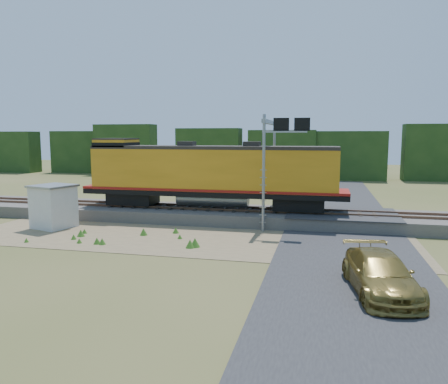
% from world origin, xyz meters
% --- Properties ---
extents(ground, '(140.00, 140.00, 0.00)m').
position_xyz_m(ground, '(0.00, 0.00, 0.00)').
color(ground, '#475123').
rests_on(ground, ground).
extents(ballast, '(70.00, 5.00, 0.80)m').
position_xyz_m(ballast, '(0.00, 6.00, 0.40)').
color(ballast, slate).
rests_on(ballast, ground).
extents(rails, '(70.00, 1.54, 0.16)m').
position_xyz_m(rails, '(0.00, 6.00, 0.88)').
color(rails, brown).
rests_on(rails, ballast).
extents(dirt_shoulder, '(26.00, 8.00, 0.03)m').
position_xyz_m(dirt_shoulder, '(-2.00, 0.50, 0.01)').
color(dirt_shoulder, '#8C7754').
rests_on(dirt_shoulder, ground).
extents(road, '(7.00, 66.00, 0.86)m').
position_xyz_m(road, '(7.00, 0.74, 0.09)').
color(road, '#38383A').
rests_on(road, ground).
extents(tree_line_north, '(130.00, 3.00, 6.50)m').
position_xyz_m(tree_line_north, '(0.00, 38.00, 3.07)').
color(tree_line_north, '#1E3A15').
rests_on(tree_line_north, ground).
extents(weed_clumps, '(15.00, 6.20, 0.56)m').
position_xyz_m(weed_clumps, '(-3.50, 0.10, 0.00)').
color(weed_clumps, '#376A1E').
rests_on(weed_clumps, ground).
extents(locomotive, '(18.22, 2.78, 4.70)m').
position_xyz_m(locomotive, '(-1.96, 6.00, 3.28)').
color(locomotive, black).
rests_on(locomotive, rails).
extents(shed, '(2.87, 2.87, 2.76)m').
position_xyz_m(shed, '(-10.91, 1.27, 1.39)').
color(shed, silver).
rests_on(shed, ground).
extents(signal_gantry, '(2.82, 6.20, 7.11)m').
position_xyz_m(signal_gantry, '(2.58, 5.33, 5.33)').
color(signal_gantry, gray).
rests_on(signal_gantry, ground).
extents(car, '(2.87, 5.42, 1.50)m').
position_xyz_m(car, '(7.92, -6.37, 0.75)').
color(car, olive).
rests_on(car, ground).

